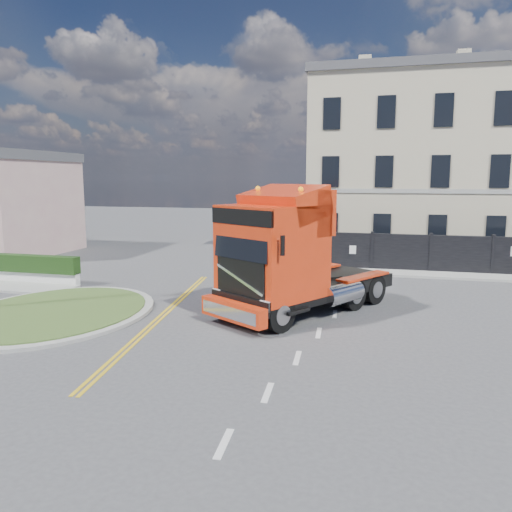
# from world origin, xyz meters

# --- Properties ---
(ground) EXTENTS (120.00, 120.00, 0.00)m
(ground) POSITION_xyz_m (0.00, 0.00, 0.00)
(ground) COLOR #424244
(ground) RESTS_ON ground
(traffic_island) EXTENTS (6.80, 6.80, 0.17)m
(traffic_island) POSITION_xyz_m (-7.00, -3.00, 0.08)
(traffic_island) COLOR #979792
(traffic_island) RESTS_ON ground
(hedge_wall) EXTENTS (8.00, 0.55, 1.35)m
(hedge_wall) POSITION_xyz_m (-13.00, 1.50, 0.74)
(hedge_wall) COLOR silver
(hedge_wall) RESTS_ON ground
(hoarding_fence) EXTENTS (18.80, 0.25, 2.00)m
(hoarding_fence) POSITION_xyz_m (6.55, 9.00, 1.00)
(hoarding_fence) COLOR black
(hoarding_fence) RESTS_ON ground
(georgian_building) EXTENTS (12.30, 10.30, 12.80)m
(georgian_building) POSITION_xyz_m (6.00, 16.50, 5.77)
(georgian_building) COLOR #BDB396
(georgian_building) RESTS_ON ground
(pavement_far) EXTENTS (20.00, 1.60, 0.12)m
(pavement_far) POSITION_xyz_m (6.00, 8.10, 0.06)
(pavement_far) COLOR #979792
(pavement_far) RESTS_ON ground
(truck) EXTENTS (6.40, 7.91, 4.54)m
(truck) POSITION_xyz_m (1.24, -0.99, 2.03)
(truck) COLOR black
(truck) RESTS_ON ground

